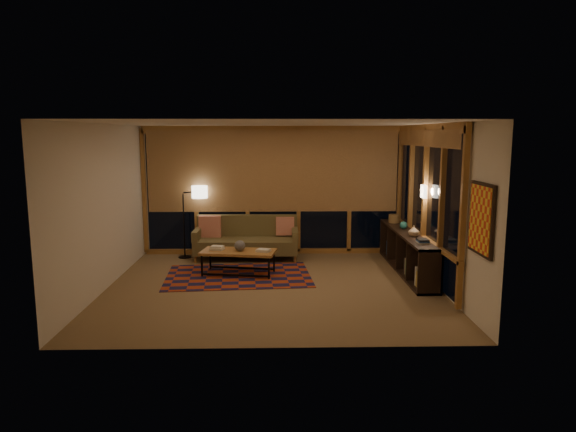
{
  "coord_description": "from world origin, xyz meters",
  "views": [
    {
      "loc": [
        0.07,
        -8.32,
        2.53
      ],
      "look_at": [
        0.27,
        0.52,
        1.12
      ],
      "focal_mm": 32.0,
      "sensor_mm": 36.0,
      "label": 1
    }
  ],
  "objects_px": {
    "sofa": "(246,238)",
    "coffee_table": "(239,263)",
    "floor_lamp": "(184,222)",
    "bookshelf": "(407,252)"
  },
  "relations": [
    {
      "from": "bookshelf",
      "to": "coffee_table",
      "type": "bearing_deg",
      "value": -177.14
    },
    {
      "from": "floor_lamp",
      "to": "sofa",
      "type": "bearing_deg",
      "value": -26.69
    },
    {
      "from": "coffee_table",
      "to": "floor_lamp",
      "type": "relative_size",
      "value": 0.89
    },
    {
      "from": "sofa",
      "to": "coffee_table",
      "type": "bearing_deg",
      "value": -92.82
    },
    {
      "from": "sofa",
      "to": "coffee_table",
      "type": "distance_m",
      "value": 1.21
    },
    {
      "from": "coffee_table",
      "to": "floor_lamp",
      "type": "bearing_deg",
      "value": 142.07
    },
    {
      "from": "coffee_table",
      "to": "floor_lamp",
      "type": "height_order",
      "value": "floor_lamp"
    },
    {
      "from": "sofa",
      "to": "floor_lamp",
      "type": "relative_size",
      "value": 1.4
    },
    {
      "from": "sofa",
      "to": "floor_lamp",
      "type": "xyz_separation_m",
      "value": [
        -1.29,
        0.15,
        0.32
      ]
    },
    {
      "from": "coffee_table",
      "to": "sofa",
      "type": "bearing_deg",
      "value": 96.1
    }
  ]
}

